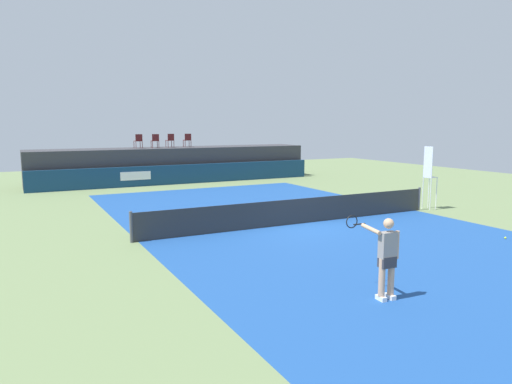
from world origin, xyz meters
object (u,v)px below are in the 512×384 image
spectator_chair_right (187,140)px  tennis_player (386,256)px  tennis_ball (505,238)px  umpire_chair (429,173)px  net_post_far (419,199)px  net_post_near (131,227)px  spectator_chair_far_left (138,140)px  spectator_chair_left (155,140)px  spectator_chair_center (170,140)px

spectator_chair_right → tennis_player: bearing=-98.7°
tennis_player → tennis_ball: (7.23, 2.28, -0.92)m
umpire_chair → tennis_ball: 5.68m
spectator_chair_right → net_post_far: (5.22, -15.31, -2.19)m
umpire_chair → net_post_near: size_ratio=2.76×
net_post_near → net_post_far: same height
tennis_player → net_post_near: bearing=116.7°
spectator_chair_far_left → tennis_player: bearing=-90.5°
spectator_chair_far_left → tennis_player: 22.69m
spectator_chair_left → tennis_ball: spectator_chair_left is taller
spectator_chair_center → net_post_near: 16.72m
spectator_chair_left → net_post_near: 15.99m
umpire_chair → spectator_chair_right: bearing=110.5°
tennis_player → umpire_chair: bearing=38.8°
umpire_chair → spectator_chair_center: bearing=114.0°
spectator_chair_left → umpire_chair: bearing=-62.1°
umpire_chair → tennis_ball: umpire_chair is taller
spectator_chair_left → spectator_chair_right: 2.26m
net_post_far → spectator_chair_center: bearing=112.4°
umpire_chair → tennis_player: (-9.19, -7.38, -0.63)m
net_post_near → spectator_chair_center: bearing=68.6°
spectator_chair_right → tennis_player: size_ratio=0.50×
spectator_chair_center → spectator_chair_left: bearing=-160.9°
net_post_near → spectator_chair_right: bearing=64.9°
spectator_chair_left → spectator_chair_far_left: bearing=170.3°
spectator_chair_right → net_post_near: bearing=-115.1°
umpire_chair → tennis_ball: size_ratio=40.59×
spectator_chair_far_left → tennis_ball: bearing=-70.9°
spectator_chair_far_left → net_post_far: (8.49, -15.23, -2.19)m
spectator_chair_left → tennis_player: bearing=-93.1°
net_post_far → tennis_ball: bearing=-105.8°
spectator_chair_center → spectator_chair_right: size_ratio=1.00×
spectator_chair_left → net_post_far: bearing=-63.6°
net_post_far → spectator_chair_left: bearing=116.4°
net_post_far → tennis_ball: size_ratio=14.71×
net_post_near → net_post_far: (12.40, 0.00, 0.00)m
spectator_chair_far_left → umpire_chair: (9.00, -15.24, -1.11)m
spectator_chair_left → spectator_chair_center: same height
spectator_chair_center → spectator_chair_right: 1.14m
net_post_near → spectator_chair_left: bearing=71.9°
spectator_chair_left → spectator_chair_right: same height
spectator_chair_far_left → net_post_near: 15.88m
spectator_chair_left → tennis_ball: size_ratio=13.06×
umpire_chair → net_post_near: (-12.91, 0.01, -1.09)m
spectator_chair_far_left → spectator_chair_left: size_ratio=1.00×
umpire_chair → net_post_far: 1.20m
spectator_chair_far_left → spectator_chair_right: same height
umpire_chair → tennis_ball: (-1.95, -5.10, -1.55)m
net_post_near → tennis_player: size_ratio=0.56×
net_post_near → tennis_player: (3.72, -7.39, 0.46)m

